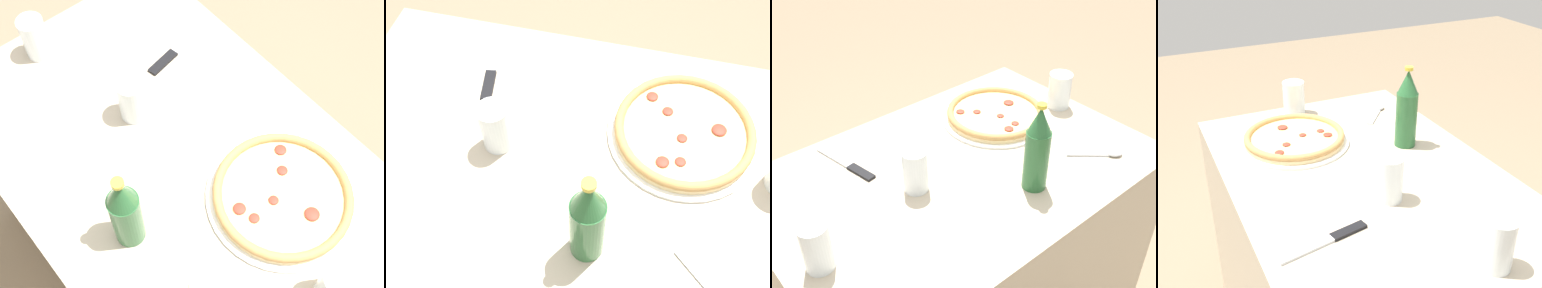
{
  "view_description": "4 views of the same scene",
  "coord_description": "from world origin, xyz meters",
  "views": [
    {
      "loc": [
        0.5,
        -0.35,
        1.84
      ],
      "look_at": [
        0.05,
        0.02,
        0.84
      ],
      "focal_mm": 50.0,
      "sensor_mm": 36.0,
      "label": 1
    },
    {
      "loc": [
        0.17,
        -0.53,
        1.63
      ],
      "look_at": [
        0.04,
        0.02,
        0.79
      ],
      "focal_mm": 45.0,
      "sensor_mm": 36.0,
      "label": 2
    },
    {
      "loc": [
        -0.66,
        -0.8,
        1.57
      ],
      "look_at": [
        0.03,
        0.01,
        0.81
      ],
      "focal_mm": 45.0,
      "sensor_mm": 36.0,
      "label": 3
    },
    {
      "loc": [
        -1.01,
        0.52,
        1.43
      ],
      "look_at": [
        0.08,
        0.0,
        0.81
      ],
      "focal_mm": 45.0,
      "sensor_mm": 36.0,
      "label": 4
    }
  ],
  "objects": [
    {
      "name": "ground_plane",
      "position": [
        0.0,
        0.0,
        0.0
      ],
      "size": [
        8.0,
        8.0,
        0.0
      ],
      "primitive_type": "plane",
      "color": "#847056"
    },
    {
      "name": "table",
      "position": [
        0.0,
        0.0,
        0.38
      ],
      "size": [
        1.06,
        0.72,
        0.76
      ],
      "color": "#B7A88E",
      "rests_on": "ground_plane"
    },
    {
      "name": "pizza_salami",
      "position": [
        0.25,
        0.11,
        0.77
      ],
      "size": [
        0.33,
        0.33,
        0.04
      ],
      "color": "white",
      "rests_on": "table"
    },
    {
      "name": "glass_cola",
      "position": [
        -0.45,
        -0.07,
        0.81
      ],
      "size": [
        0.06,
        0.06,
        0.12
      ],
      "color": "white",
      "rests_on": "table"
    },
    {
      "name": "glass_water",
      "position": [
        -0.14,
        0.0,
        0.81
      ],
      "size": [
        0.07,
        0.07,
        0.12
      ],
      "color": "white",
      "rests_on": "table"
    },
    {
      "name": "beer_bottle",
      "position": [
        0.1,
        -0.19,
        0.87
      ],
      "size": [
        0.06,
        0.06,
        0.25
      ],
      "color": "#286033",
      "rests_on": "table"
    },
    {
      "name": "knife",
      "position": [
        -0.23,
        0.2,
        0.76
      ],
      "size": [
        0.06,
        0.22,
        0.01
      ],
      "color": "black",
      "rests_on": "table"
    }
  ]
}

